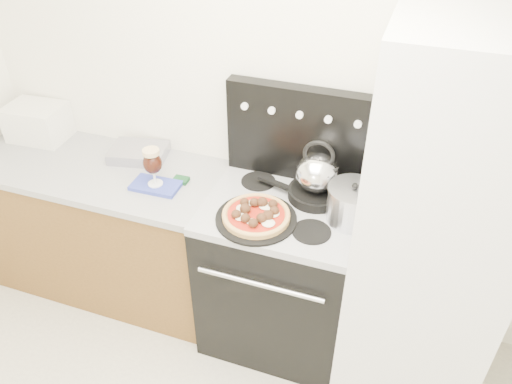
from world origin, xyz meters
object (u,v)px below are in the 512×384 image
at_px(beer_glass, 153,167).
at_px(skillet, 315,193).
at_px(oven_mitt, 156,186).
at_px(pizza_pan, 256,219).
at_px(stock_pot, 352,205).
at_px(toaster_oven, 38,122).
at_px(tea_kettle, 317,170).
at_px(fridge, 433,235).
at_px(pizza, 256,214).
at_px(stove_body, 280,275).
at_px(base_cabinet, 108,230).

relative_size(beer_glass, skillet, 0.77).
height_order(oven_mitt, pizza_pan, pizza_pan).
bearing_deg(stock_pot, toaster_oven, 174.33).
bearing_deg(toaster_oven, pizza_pan, -16.64).
height_order(beer_glass, tea_kettle, tea_kettle).
bearing_deg(skillet, stock_pot, -29.81).
distance_m(toaster_oven, oven_mitt, 0.94).
relative_size(fridge, oven_mitt, 7.60).
bearing_deg(pizza, toaster_oven, 167.21).
bearing_deg(fridge, oven_mitt, -179.07).
relative_size(fridge, toaster_oven, 5.78).
height_order(stove_body, stock_pot, stock_pot).
bearing_deg(beer_glass, pizza, -9.74).
distance_m(beer_glass, pizza_pan, 0.60).
bearing_deg(beer_glass, toaster_oven, 165.26).
xyz_separation_m(pizza, skillet, (0.22, 0.26, -0.01)).
distance_m(fridge, skillet, 0.59).
bearing_deg(base_cabinet, pizza, -9.66).
bearing_deg(toaster_oven, oven_mitt, -18.59).
xyz_separation_m(stove_body, fridge, (0.70, -0.03, 0.51)).
distance_m(fridge, tea_kettle, 0.60).
height_order(base_cabinet, tea_kettle, tea_kettle).
relative_size(oven_mitt, pizza_pan, 0.65).
height_order(fridge, stock_pot, fridge).
bearing_deg(pizza_pan, stove_body, 59.09).
relative_size(fridge, pizza_pan, 4.94).
bearing_deg(base_cabinet, pizza_pan, -9.66).
xyz_separation_m(base_cabinet, stove_body, (1.10, -0.02, 0.01)).
bearing_deg(base_cabinet, stove_body, -1.30).
xyz_separation_m(base_cabinet, beer_glass, (0.43, -0.07, 0.60)).
height_order(fridge, oven_mitt, fridge).
bearing_deg(stove_body, skillet, 40.94).
bearing_deg(stove_body, stock_pot, 0.11).
xyz_separation_m(fridge, toaster_oven, (-2.28, 0.21, 0.05)).
xyz_separation_m(base_cabinet, tea_kettle, (1.24, 0.09, 0.65)).
bearing_deg(pizza_pan, skillet, 49.96).
bearing_deg(skillet, stove_body, -139.06).
bearing_deg(fridge, stock_pot, 176.04).
bearing_deg(fridge, pizza, -171.14).
distance_m(base_cabinet, toaster_oven, 0.76).
distance_m(pizza_pan, pizza, 0.03).
relative_size(skillet, stock_pot, 1.17).
relative_size(oven_mitt, pizza, 0.79).
xyz_separation_m(base_cabinet, stock_pot, (1.44, -0.02, 0.57)).
bearing_deg(oven_mitt, stock_pot, 2.73).
xyz_separation_m(pizza, tea_kettle, (0.22, 0.26, 0.13)).
relative_size(pizza, skillet, 1.16).
bearing_deg(stock_pot, fridge, -3.96).
xyz_separation_m(toaster_oven, beer_glass, (0.90, -0.24, 0.02)).
relative_size(pizza, tea_kettle, 1.38).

